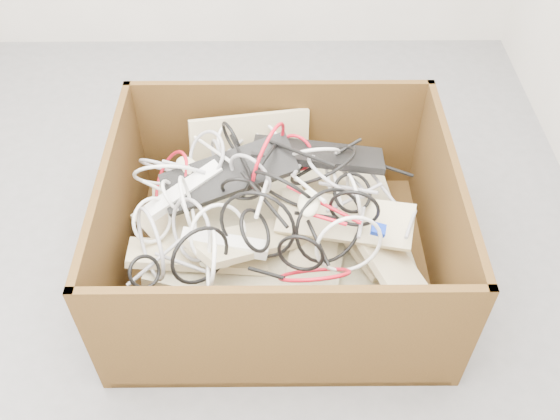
{
  "coord_description": "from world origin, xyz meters",
  "views": [
    {
      "loc": [
        0.28,
        -1.45,
        1.8
      ],
      "look_at": [
        0.29,
        -0.04,
        0.3
      ],
      "focal_mm": 39.35,
      "sensor_mm": 36.0,
      "label": 1
    }
  ],
  "objects_px": {
    "vga_plug": "(378,230)",
    "power_strip_right": "(225,244)",
    "cardboard_box": "(276,246)",
    "power_strip_left": "(185,190)"
  },
  "relations": [
    {
      "from": "vga_plug",
      "to": "power_strip_right",
      "type": "bearing_deg",
      "value": -164.43
    },
    {
      "from": "power_strip_left",
      "to": "power_strip_right",
      "type": "bearing_deg",
      "value": -88.1
    },
    {
      "from": "cardboard_box",
      "to": "power_strip_right",
      "type": "bearing_deg",
      "value": -134.14
    },
    {
      "from": "cardboard_box",
      "to": "vga_plug",
      "type": "height_order",
      "value": "cardboard_box"
    },
    {
      "from": "power_strip_right",
      "to": "vga_plug",
      "type": "bearing_deg",
      "value": 7.25
    },
    {
      "from": "power_strip_left",
      "to": "vga_plug",
      "type": "relative_size",
      "value": 6.12
    },
    {
      "from": "cardboard_box",
      "to": "power_strip_left",
      "type": "xyz_separation_m",
      "value": [
        -0.3,
        0.04,
        0.24
      ]
    },
    {
      "from": "power_strip_left",
      "to": "power_strip_right",
      "type": "xyz_separation_m",
      "value": [
        0.14,
        -0.2,
        -0.04
      ]
    },
    {
      "from": "power_strip_left",
      "to": "cardboard_box",
      "type": "bearing_deg",
      "value": -40.44
    },
    {
      "from": "cardboard_box",
      "to": "vga_plug",
      "type": "relative_size",
      "value": 24.94
    }
  ]
}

